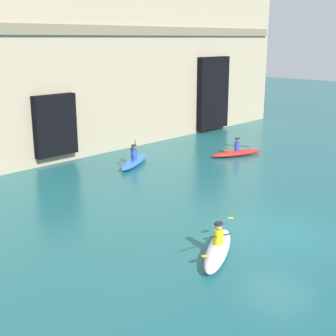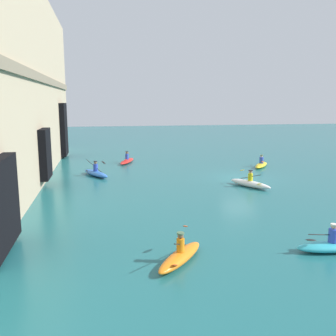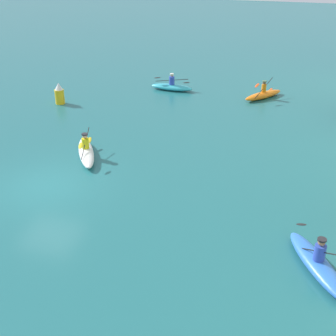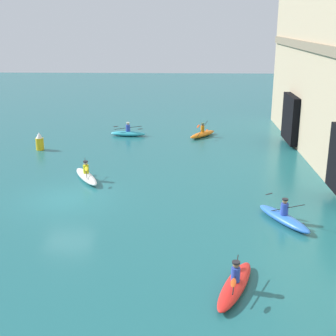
{
  "view_description": "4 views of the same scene",
  "coord_description": "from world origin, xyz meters",
  "px_view_note": "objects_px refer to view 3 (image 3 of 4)",
  "views": [
    {
      "loc": [
        -14.04,
        -7.96,
        6.78
      ],
      "look_at": [
        -1.07,
        4.56,
        1.76
      ],
      "focal_mm": 50.0,
      "sensor_mm": 36.0,
      "label": 1
    },
    {
      "loc": [
        -26.1,
        10.18,
        5.69
      ],
      "look_at": [
        -0.72,
        5.61,
        1.05
      ],
      "focal_mm": 40.0,
      "sensor_mm": 36.0,
      "label": 2
    },
    {
      "loc": [
        14.74,
        9.29,
        9.3
      ],
      "look_at": [
        -1.54,
        4.76,
        0.72
      ],
      "focal_mm": 50.0,
      "sensor_mm": 36.0,
      "label": 3
    },
    {
      "loc": [
        22.36,
        6.06,
        8.86
      ],
      "look_at": [
        -1.62,
        5.21,
        1.24
      ],
      "focal_mm": 50.0,
      "sensor_mm": 36.0,
      "label": 4
    }
  ],
  "objects_px": {
    "kayak_blue": "(318,264)",
    "kayak_white": "(86,152)",
    "kayak_orange": "(263,94)",
    "kayak_cyan": "(172,87)",
    "marker_buoy": "(59,94)"
  },
  "relations": [
    {
      "from": "kayak_blue",
      "to": "kayak_white",
      "type": "xyz_separation_m",
      "value": [
        -5.58,
        -10.21,
        0.01
      ]
    },
    {
      "from": "kayak_orange",
      "to": "kayak_blue",
      "type": "bearing_deg",
      "value": 49.0
    },
    {
      "from": "kayak_cyan",
      "to": "kayak_white",
      "type": "relative_size",
      "value": 0.89
    },
    {
      "from": "kayak_blue",
      "to": "marker_buoy",
      "type": "distance_m",
      "value": 19.11
    },
    {
      "from": "kayak_blue",
      "to": "kayak_orange",
      "type": "relative_size",
      "value": 1.22
    },
    {
      "from": "kayak_white",
      "to": "marker_buoy",
      "type": "bearing_deg",
      "value": -173.12
    },
    {
      "from": "kayak_blue",
      "to": "kayak_white",
      "type": "bearing_deg",
      "value": -146.24
    },
    {
      "from": "kayak_white",
      "to": "marker_buoy",
      "type": "relative_size",
      "value": 2.51
    },
    {
      "from": "kayak_blue",
      "to": "kayak_orange",
      "type": "distance_m",
      "value": 16.64
    },
    {
      "from": "kayak_blue",
      "to": "kayak_orange",
      "type": "xyz_separation_m",
      "value": [
        -16.35,
        -3.13,
        -0.01
      ]
    },
    {
      "from": "kayak_blue",
      "to": "marker_buoy",
      "type": "relative_size",
      "value": 2.67
    },
    {
      "from": "kayak_blue",
      "to": "kayak_cyan",
      "type": "bearing_deg",
      "value": -178.72
    },
    {
      "from": "kayak_orange",
      "to": "kayak_cyan",
      "type": "bearing_deg",
      "value": -52.71
    },
    {
      "from": "kayak_cyan",
      "to": "kayak_white",
      "type": "bearing_deg",
      "value": -92.44
    },
    {
      "from": "kayak_blue",
      "to": "marker_buoy",
      "type": "xyz_separation_m",
      "value": [
        -12.03,
        -14.85,
        0.35
      ]
    }
  ]
}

